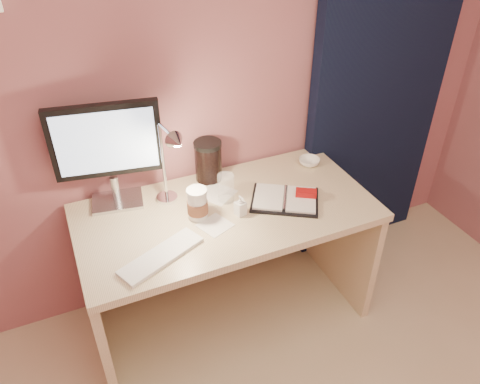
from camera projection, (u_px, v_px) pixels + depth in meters
name	position (u px, v px, depth m)	size (l,w,h in m)	color
room	(367.00, 74.00, 2.52)	(3.50, 3.50, 3.50)	#C6B28E
desk	(222.00, 237.00, 2.39)	(1.40, 0.70, 0.73)	beige
monitor	(108.00, 147.00, 2.07)	(0.48, 0.21, 0.51)	silver
keyboard	(161.00, 256.00, 1.93)	(0.38, 0.11, 0.02)	white
planner	(287.00, 199.00, 2.25)	(0.40, 0.37, 0.05)	black
paper_a	(215.00, 225.00, 2.11)	(0.13, 0.13, 0.00)	white
paper_c	(217.00, 194.00, 2.31)	(0.15, 0.15, 0.00)	white
coffee_cup	(197.00, 205.00, 2.11)	(0.10, 0.10, 0.15)	silver
clear_cup	(226.00, 188.00, 2.23)	(0.08, 0.08, 0.14)	white
bowl	(309.00, 162.00, 2.52)	(0.11, 0.11, 0.04)	white
lotion_bottle	(240.00, 206.00, 2.14)	(0.05, 0.05, 0.10)	silver
dark_jar	(208.00, 163.00, 2.37)	(0.13, 0.13, 0.19)	black
desk_lamp	(165.00, 163.00, 2.03)	(0.12, 0.27, 0.44)	silver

